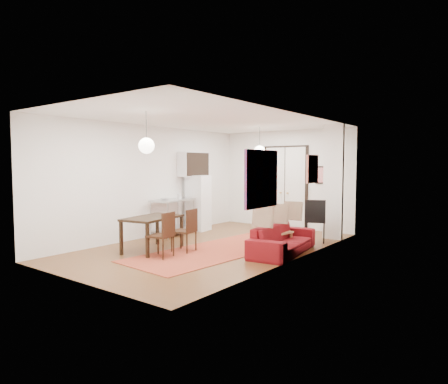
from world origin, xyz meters
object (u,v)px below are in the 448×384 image
Objects in this scene: sofa at (283,239)px; dining_chair_near at (187,226)px; black_side_chair at (317,216)px; coffee_table at (273,232)px; dining_chair_far at (164,231)px; fridge at (198,203)px; dining_table at (153,220)px; kitchen_counter at (173,212)px.

sofa is 2.22× the size of dining_chair_near.
dining_chair_near is 3.32m from black_side_chair.
coffee_table is 2.57m from dining_chair_far.
fridge is at bearing 62.96° from sofa.
coffee_table is 0.62× the size of dining_table.
dining_chair_near is (-1.28, -1.52, 0.21)m from coffee_table.
fridge reaches higher than sofa.
dining_chair_near reaches higher than coffee_table.
dining_table is (0.98, -1.64, 0.03)m from kitchen_counter.
black_side_chair is (1.82, 2.78, 0.08)m from dining_chair_near.
dining_table is at bearing -123.56° from dining_chair_far.
dining_table is 1.41× the size of black_side_chair.
coffee_table is 2.98m from fridge.
black_side_chair reaches higher than dining_chair_far.
dining_table is 1.58× the size of dining_chair_far.
dining_chair_near is at bearing -62.61° from fridge.
kitchen_counter reaches higher than sofa.
kitchen_counter is (-3.38, 0.14, 0.33)m from sofa.
coffee_table is 0.88× the size of black_side_chair.
black_side_chair is (0.01, 1.72, 0.32)m from sofa.
kitchen_counter reaches higher than coffee_table.
fridge reaches higher than dining_chair_near.
coffee_table is 1.39m from black_side_chair.
dining_table is at bearing -77.84° from fridge.
kitchen_counter is 1.98m from dining_chair_near.
dining_chair_near is at bearing -130.17° from coffee_table.
fridge is at bearing -162.03° from dining_chair_far.
dining_chair_far is at bearing -120.03° from coffee_table.
coffee_table is (-0.52, 0.46, 0.03)m from sofa.
kitchen_counter is at bearing 79.64° from sofa.
dining_chair_near is 0.70m from dining_chair_far.
dining_chair_near is (1.58, -1.19, -0.10)m from kitchen_counter.
sofa is 1.55× the size of kitchen_counter.
coffee_table is at bearing -21.80° from fridge.
sofa is at bearing 66.53° from black_side_chair.
black_side_chair reaches higher than sofa.
coffee_table is at bearing 46.19° from dining_table.
dining_table is at bearing -67.15° from kitchen_counter.
fridge reaches higher than dining_table.
dining_chair_far is at bearing -69.62° from fridge.
dining_chair_far is at bearing -10.41° from dining_chair_near.
dining_chair_near is at bearing 169.59° from dining_chair_far.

